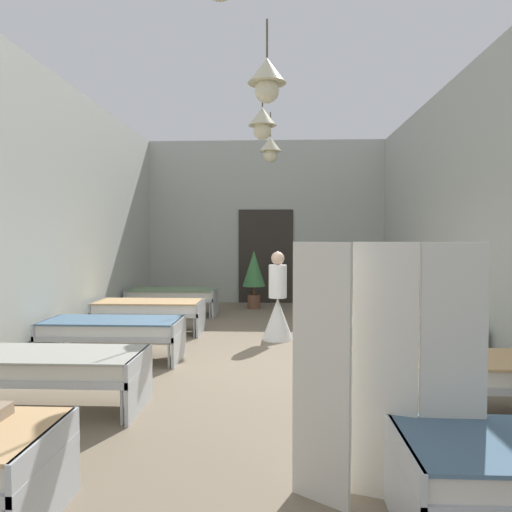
{
  "coord_description": "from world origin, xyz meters",
  "views": [
    {
      "loc": [
        0.33,
        -6.57,
        1.74
      ],
      "look_at": [
        0.0,
        0.46,
        1.44
      ],
      "focal_mm": 33.93,
      "sensor_mm": 36.0,
      "label": 1
    }
  ],
  "objects_px": {
    "bed_right_row_3": "(373,310)",
    "potted_plant": "(254,272)",
    "bed_right_row_1": "(450,371)",
    "bed_left_row_2": "(113,329)",
    "nurse_near_aisle": "(278,308)",
    "bed_right_row_2": "(400,332)",
    "privacy_screen": "(386,373)",
    "bed_left_row_1": "(47,366)",
    "bed_right_row_4": "(356,296)",
    "bed_left_row_3": "(149,308)",
    "bed_left_row_4": "(173,295)"
  },
  "relations": [
    {
      "from": "bed_left_row_1",
      "to": "privacy_screen",
      "type": "xyz_separation_m",
      "value": [
        3.0,
        -1.54,
        0.41
      ]
    },
    {
      "from": "bed_right_row_2",
      "to": "bed_left_row_4",
      "type": "bearing_deg",
      "value": 136.11
    },
    {
      "from": "bed_right_row_2",
      "to": "privacy_screen",
      "type": "height_order",
      "value": "privacy_screen"
    },
    {
      "from": "bed_left_row_2",
      "to": "bed_left_row_1",
      "type": "bearing_deg",
      "value": -90.0
    },
    {
      "from": "nurse_near_aisle",
      "to": "bed_right_row_2",
      "type": "bearing_deg",
      "value": 116.66
    },
    {
      "from": "bed_left_row_1",
      "to": "bed_right_row_1",
      "type": "bearing_deg",
      "value": 0.0
    },
    {
      "from": "bed_right_row_3",
      "to": "potted_plant",
      "type": "height_order",
      "value": "potted_plant"
    },
    {
      "from": "bed_right_row_1",
      "to": "potted_plant",
      "type": "bearing_deg",
      "value": 108.25
    },
    {
      "from": "privacy_screen",
      "to": "potted_plant",
      "type": "bearing_deg",
      "value": 116.8
    },
    {
      "from": "bed_right_row_1",
      "to": "nurse_near_aisle",
      "type": "xyz_separation_m",
      "value": [
        -1.66,
        3.35,
        0.09
      ]
    },
    {
      "from": "privacy_screen",
      "to": "bed_right_row_3",
      "type": "bearing_deg",
      "value": 97.95
    },
    {
      "from": "bed_left_row_1",
      "to": "bed_right_row_1",
      "type": "xyz_separation_m",
      "value": [
        3.95,
        0.0,
        0.0
      ]
    },
    {
      "from": "nurse_near_aisle",
      "to": "bed_right_row_3",
      "type": "bearing_deg",
      "value": 172.96
    },
    {
      "from": "bed_left_row_1",
      "to": "bed_right_row_4",
      "type": "bearing_deg",
      "value": 55.27
    },
    {
      "from": "nurse_near_aisle",
      "to": "privacy_screen",
      "type": "height_order",
      "value": "privacy_screen"
    },
    {
      "from": "bed_right_row_3",
      "to": "bed_left_row_4",
      "type": "relative_size",
      "value": 1.0
    },
    {
      "from": "nurse_near_aisle",
      "to": "privacy_screen",
      "type": "relative_size",
      "value": 0.87
    },
    {
      "from": "bed_right_row_1",
      "to": "bed_right_row_2",
      "type": "relative_size",
      "value": 1.0
    },
    {
      "from": "bed_left_row_1",
      "to": "bed_right_row_3",
      "type": "bearing_deg",
      "value": 43.89
    },
    {
      "from": "potted_plant",
      "to": "privacy_screen",
      "type": "distance_m",
      "value": 8.4
    },
    {
      "from": "bed_left_row_3",
      "to": "bed_left_row_4",
      "type": "distance_m",
      "value": 1.9
    },
    {
      "from": "bed_left_row_4",
      "to": "potted_plant",
      "type": "xyz_separation_m",
      "value": [
        1.72,
        1.07,
        0.43
      ]
    },
    {
      "from": "bed_right_row_1",
      "to": "bed_right_row_2",
      "type": "distance_m",
      "value": 1.9
    },
    {
      "from": "bed_left_row_1",
      "to": "bed_left_row_2",
      "type": "height_order",
      "value": "same"
    },
    {
      "from": "bed_left_row_1",
      "to": "bed_right_row_3",
      "type": "distance_m",
      "value": 5.48
    },
    {
      "from": "bed_right_row_2",
      "to": "bed_right_row_3",
      "type": "relative_size",
      "value": 1.0
    },
    {
      "from": "bed_left_row_2",
      "to": "nurse_near_aisle",
      "type": "distance_m",
      "value": 2.71
    },
    {
      "from": "bed_left_row_1",
      "to": "bed_right_row_1",
      "type": "relative_size",
      "value": 1.0
    },
    {
      "from": "bed_left_row_3",
      "to": "privacy_screen",
      "type": "distance_m",
      "value": 6.14
    },
    {
      "from": "bed_right_row_3",
      "to": "bed_right_row_4",
      "type": "xyz_separation_m",
      "value": [
        0.0,
        1.9,
        0.0
      ]
    },
    {
      "from": "bed_right_row_4",
      "to": "potted_plant",
      "type": "xyz_separation_m",
      "value": [
        -2.23,
        1.07,
        0.43
      ]
    },
    {
      "from": "bed_left_row_4",
      "to": "bed_right_row_4",
      "type": "height_order",
      "value": "same"
    },
    {
      "from": "bed_right_row_1",
      "to": "bed_left_row_2",
      "type": "xyz_separation_m",
      "value": [
        -3.95,
        1.9,
        0.0
      ]
    },
    {
      "from": "bed_left_row_4",
      "to": "bed_right_row_4",
      "type": "bearing_deg",
      "value": 0.0
    },
    {
      "from": "bed_left_row_1",
      "to": "bed_left_row_3",
      "type": "distance_m",
      "value": 3.8
    },
    {
      "from": "bed_left_row_2",
      "to": "potted_plant",
      "type": "relative_size",
      "value": 1.38
    },
    {
      "from": "bed_right_row_2",
      "to": "potted_plant",
      "type": "xyz_separation_m",
      "value": [
        -2.23,
        4.87,
        0.43
      ]
    },
    {
      "from": "bed_right_row_4",
      "to": "bed_left_row_3",
      "type": "bearing_deg",
      "value": -154.32
    },
    {
      "from": "bed_right_row_2",
      "to": "bed_right_row_4",
      "type": "height_order",
      "value": "same"
    },
    {
      "from": "bed_left_row_1",
      "to": "potted_plant",
      "type": "xyz_separation_m",
      "value": [
        1.72,
        6.77,
        0.43
      ]
    },
    {
      "from": "bed_left_row_1",
      "to": "bed_left_row_3",
      "type": "bearing_deg",
      "value": 90.0
    },
    {
      "from": "nurse_near_aisle",
      "to": "privacy_screen",
      "type": "xyz_separation_m",
      "value": [
        0.71,
        -4.89,
        0.32
      ]
    },
    {
      "from": "nurse_near_aisle",
      "to": "potted_plant",
      "type": "bearing_deg",
      "value": -102.68
    },
    {
      "from": "bed_left_row_2",
      "to": "bed_right_row_2",
      "type": "relative_size",
      "value": 1.0
    },
    {
      "from": "bed_left_row_3",
      "to": "potted_plant",
      "type": "relative_size",
      "value": 1.38
    },
    {
      "from": "bed_left_row_1",
      "to": "bed_left_row_3",
      "type": "xyz_separation_m",
      "value": [
        0.0,
        3.8,
        0.0
      ]
    },
    {
      "from": "bed_left_row_1",
      "to": "nurse_near_aisle",
      "type": "distance_m",
      "value": 4.06
    },
    {
      "from": "bed_left_row_3",
      "to": "bed_right_row_4",
      "type": "relative_size",
      "value": 1.0
    },
    {
      "from": "bed_right_row_1",
      "to": "bed_right_row_3",
      "type": "xyz_separation_m",
      "value": [
        0.0,
        3.8,
        0.0
      ]
    },
    {
      "from": "bed_right_row_4",
      "to": "privacy_screen",
      "type": "height_order",
      "value": "privacy_screen"
    }
  ]
}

